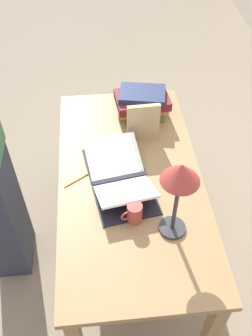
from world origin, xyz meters
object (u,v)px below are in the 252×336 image
at_px(open_book, 119,176).
at_px(book_standing_upright, 143,123).
at_px(reading_lamp, 180,180).
at_px(book_stack_tall, 142,103).
at_px(coffee_mug, 134,213).
at_px(pencil, 76,180).

xyz_separation_m(open_book, book_standing_upright, (-0.29, 0.16, 0.08)).
distance_m(book_standing_upright, reading_lamp, 0.65).
xyz_separation_m(book_stack_tall, book_standing_upright, (0.21, -0.02, 0.03)).
relative_size(coffee_mug, pencil, 0.84).
xyz_separation_m(book_stack_tall, coffee_mug, (0.75, -0.13, -0.04)).
relative_size(book_standing_upright, reading_lamp, 0.55).
bearing_deg(book_stack_tall, pencil, -39.29).
bearing_deg(pencil, book_stack_tall, 140.71).
height_order(open_book, pencil, open_book).
height_order(reading_lamp, coffee_mug, reading_lamp).
bearing_deg(coffee_mug, pencil, -135.45).
bearing_deg(open_book, pencil, -105.15).
bearing_deg(reading_lamp, book_standing_upright, -174.73).
relative_size(book_standing_upright, coffee_mug, 2.25).
bearing_deg(book_stack_tall, reading_lamp, 2.45).
distance_m(book_stack_tall, coffee_mug, 0.76).
bearing_deg(reading_lamp, pencil, -127.88).
bearing_deg(book_standing_upright, coffee_mug, -13.62).
height_order(open_book, book_standing_upright, book_standing_upright).
bearing_deg(book_stack_tall, open_book, -19.41).
xyz_separation_m(book_standing_upright, pencil, (0.27, -0.37, -0.11)).
distance_m(book_standing_upright, pencil, 0.47).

